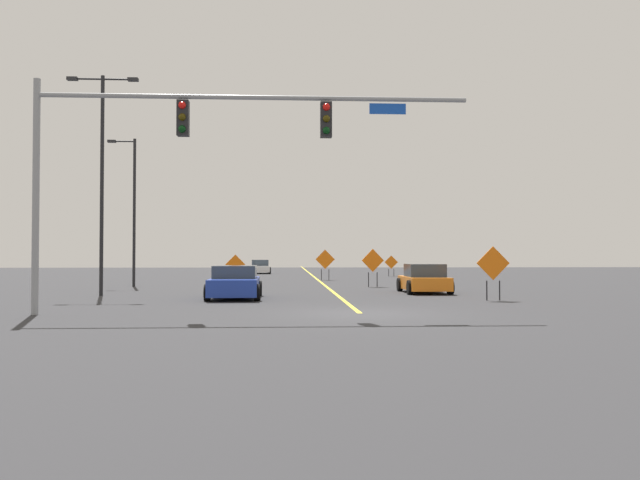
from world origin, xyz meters
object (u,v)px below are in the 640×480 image
object	(u,v)px
construction_sign_left_lane	(373,262)
car_blue_approaching	(235,283)
construction_sign_right_shoulder	(493,266)
construction_sign_median_far	(235,266)
street_lamp_far_left	(132,205)
construction_sign_median_near	(391,263)
traffic_signal_assembly	(185,138)
street_lamp_mid_left	(102,168)
construction_sign_left_shoulder	(325,261)
car_orange_mid	(424,280)
car_white_near	(260,267)

from	to	relation	value
construction_sign_left_lane	car_blue_approaching	world-z (taller)	construction_sign_left_lane
construction_sign_right_shoulder	construction_sign_median_far	bearing A→B (deg)	134.04
street_lamp_far_left	construction_sign_median_near	world-z (taller)	street_lamp_far_left
construction_sign_median_near	traffic_signal_assembly	bearing A→B (deg)	-109.28
street_lamp_far_left	construction_sign_left_lane	world-z (taller)	street_lamp_far_left
street_lamp_far_left	construction_sign_left_lane	xyz separation A→B (m)	(13.31, -1.24, -3.18)
construction_sign_median_near	construction_sign_right_shoulder	size ratio (longest dim) A/B	0.83
traffic_signal_assembly	construction_sign_median_far	bearing A→B (deg)	89.33
street_lamp_mid_left	street_lamp_far_left	distance (m)	8.22
street_lamp_far_left	construction_sign_left_shoulder	xyz separation A→B (m)	(11.28, 8.51, -3.16)
construction_sign_left_shoulder	car_blue_approaching	distance (m)	19.30
street_lamp_mid_left	construction_sign_left_shoulder	xyz separation A→B (m)	(10.62, 16.65, -4.13)
construction_sign_median_far	street_lamp_mid_left	bearing A→B (deg)	-125.05
street_lamp_far_left	construction_sign_left_shoulder	distance (m)	14.48
construction_sign_left_shoulder	car_orange_mid	distance (m)	15.85
street_lamp_far_left	construction_sign_right_shoulder	distance (m)	20.58
car_blue_approaching	construction_sign_median_far	bearing A→B (deg)	94.56
construction_sign_median_far	construction_sign_left_shoulder	world-z (taller)	construction_sign_left_shoulder
street_lamp_mid_left	car_blue_approaching	bearing A→B (deg)	-19.18
street_lamp_mid_left	construction_sign_left_shoulder	size ratio (longest dim) A/B	4.46
construction_sign_right_shoulder	car_orange_mid	bearing A→B (deg)	107.44
street_lamp_mid_left	construction_sign_right_shoulder	size ratio (longest dim) A/B	4.57
construction_sign_median_far	traffic_signal_assembly	bearing A→B (deg)	-90.67
car_blue_approaching	car_orange_mid	world-z (taller)	car_orange_mid
car_orange_mid	construction_sign_median_far	bearing A→B (deg)	146.42
street_lamp_far_left	construction_sign_left_shoulder	world-z (taller)	street_lamp_far_left
construction_sign_median_near	car_orange_mid	xyz separation A→B (m)	(-2.32, -23.20, -0.46)
construction_sign_left_lane	car_white_near	bearing A→B (deg)	105.53
construction_sign_right_shoulder	construction_sign_left_shoulder	distance (m)	21.07
construction_sign_left_lane	construction_sign_median_far	bearing A→B (deg)	176.85
car_white_near	street_lamp_far_left	bearing A→B (deg)	-103.64
construction_sign_median_near	street_lamp_mid_left	bearing A→B (deg)	-124.15
construction_sign_left_lane	car_orange_mid	world-z (taller)	construction_sign_left_lane
construction_sign_right_shoulder	construction_sign_left_shoulder	bearing A→B (deg)	104.31
car_white_near	car_blue_approaching	xyz separation A→B (m)	(0.49, -35.09, 0.03)
construction_sign_median_far	car_blue_approaching	size ratio (longest dim) A/B	0.42
traffic_signal_assembly	construction_sign_median_far	distance (m)	16.65
street_lamp_mid_left	construction_sign_right_shoulder	xyz separation A→B (m)	(15.83, -3.76, -4.16)
construction_sign_left_shoulder	car_blue_approaching	size ratio (longest dim) A/B	0.50
construction_sign_left_shoulder	car_white_near	size ratio (longest dim) A/B	0.46
construction_sign_left_shoulder	car_orange_mid	bearing A→B (deg)	-76.72
construction_sign_median_near	car_white_near	bearing A→B (deg)	142.44
traffic_signal_assembly	construction_sign_right_shoulder	bearing A→B (deg)	24.97
construction_sign_median_near	construction_sign_left_shoulder	world-z (taller)	construction_sign_left_shoulder
construction_sign_median_near	construction_sign_right_shoulder	distance (m)	28.22
traffic_signal_assembly	car_orange_mid	size ratio (longest dim) A/B	3.34
construction_sign_median_far	construction_sign_right_shoulder	size ratio (longest dim) A/B	0.85
construction_sign_median_far	car_orange_mid	xyz separation A→B (m)	(9.13, -6.06, -0.51)
street_lamp_far_left	construction_sign_median_near	distance (m)	23.97
construction_sign_left_lane	car_orange_mid	size ratio (longest dim) A/B	0.54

